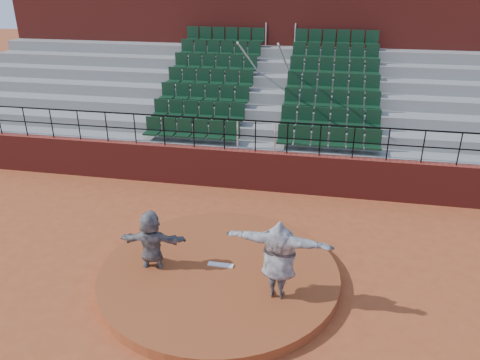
# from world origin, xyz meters

# --- Properties ---
(ground) EXTENTS (90.00, 90.00, 0.00)m
(ground) POSITION_xyz_m (0.00, 0.00, 0.00)
(ground) COLOR #A24924
(ground) RESTS_ON ground
(pitchers_mound) EXTENTS (5.50, 5.50, 0.25)m
(pitchers_mound) POSITION_xyz_m (0.00, 0.00, 0.12)
(pitchers_mound) COLOR brown
(pitchers_mound) RESTS_ON ground
(pitching_rubber) EXTENTS (0.60, 0.15, 0.03)m
(pitching_rubber) POSITION_xyz_m (0.00, 0.15, 0.27)
(pitching_rubber) COLOR white
(pitching_rubber) RESTS_ON pitchers_mound
(boundary_wall) EXTENTS (24.00, 0.30, 1.30)m
(boundary_wall) POSITION_xyz_m (0.00, 5.00, 0.65)
(boundary_wall) COLOR maroon
(boundary_wall) RESTS_ON ground
(wall_railing) EXTENTS (24.04, 0.05, 1.03)m
(wall_railing) POSITION_xyz_m (0.00, 5.00, 2.03)
(wall_railing) COLOR black
(wall_railing) RESTS_ON boundary_wall
(seating_deck) EXTENTS (24.00, 5.97, 4.63)m
(seating_deck) POSITION_xyz_m (0.00, 8.65, 1.44)
(seating_deck) COLOR gray
(seating_deck) RESTS_ON ground
(press_box_facade) EXTENTS (24.00, 3.00, 7.10)m
(press_box_facade) POSITION_xyz_m (0.00, 12.60, 3.55)
(press_box_facade) COLOR maroon
(press_box_facade) RESTS_ON ground
(pitcher) EXTENTS (2.24, 0.79, 1.79)m
(pitcher) POSITION_xyz_m (1.43, -0.66, 1.14)
(pitcher) COLOR black
(pitcher) RESTS_ON pitchers_mound
(fielder) EXTENTS (1.59, 0.66, 1.66)m
(fielder) POSITION_xyz_m (-1.53, -0.16, 0.83)
(fielder) COLOR black
(fielder) RESTS_ON ground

